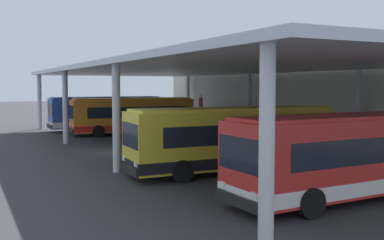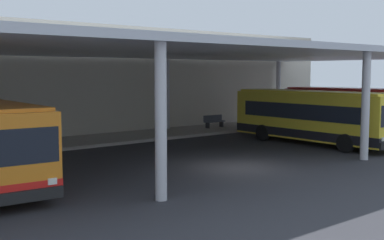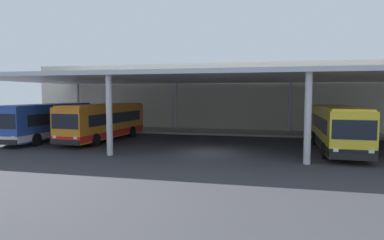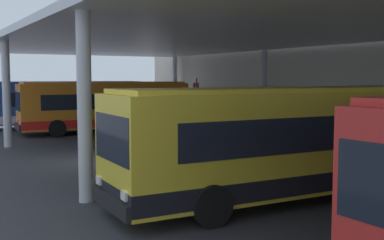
{
  "view_description": "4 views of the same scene",
  "coord_description": "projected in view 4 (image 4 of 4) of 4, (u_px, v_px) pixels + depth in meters",
  "views": [
    {
      "loc": [
        27.71,
        -9.19,
        4.24
      ],
      "look_at": [
        3.37,
        3.03,
        2.18
      ],
      "focal_mm": 42.9,
      "sensor_mm": 36.0,
      "label": 1
    },
    {
      "loc": [
        -16.02,
        -15.89,
        4.25
      ],
      "look_at": [
        -0.22,
        3.0,
        1.94
      ],
      "focal_mm": 47.36,
      "sensor_mm": 36.0,
      "label": 2
    },
    {
      "loc": [
        3.9,
        -22.13,
        3.98
      ],
      "look_at": [
        -2.29,
        4.82,
        1.85
      ],
      "focal_mm": 30.7,
      "sensor_mm": 36.0,
      "label": 3
    },
    {
      "loc": [
        19.14,
        -6.63,
        3.45
      ],
      "look_at": [
        1.29,
        3.73,
        1.64
      ],
      "focal_mm": 45.57,
      "sensor_mm": 36.0,
      "label": 4
    }
  ],
  "objects": [
    {
      "name": "ground_plane",
      "position": [
        98.0,
        161.0,
        20.11
      ],
      "size": [
        200.0,
        200.0,
        0.0
      ],
      "primitive_type": "plane",
      "color": "#333338"
    },
    {
      "name": "platform_kerb",
      "position": [
        310.0,
        140.0,
        25.98
      ],
      "size": [
        42.0,
        4.5,
        0.18
      ],
      "primitive_type": "cube",
      "color": "#A39E93",
      "rests_on": "ground"
    },
    {
      "name": "station_building_facade",
      "position": [
        354.0,
        72.0,
        27.29
      ],
      "size": [
        48.0,
        1.6,
        7.52
      ],
      "primitive_type": "cube",
      "color": "beige",
      "rests_on": "ground"
    },
    {
      "name": "canopy_shelter",
      "position": [
        211.0,
        37.0,
        22.4
      ],
      "size": [
        40.0,
        17.0,
        5.55
      ],
      "color": "silver",
      "rests_on": "ground"
    },
    {
      "name": "bus_nearest_bay",
      "position": [
        69.0,
        103.0,
        34.27
      ],
      "size": [
        2.76,
        10.54,
        3.17
      ],
      "color": "#284CA8",
      "rests_on": "ground"
    },
    {
      "name": "bus_second_bay",
      "position": [
        105.0,
        106.0,
        30.57
      ],
      "size": [
        3.24,
        10.68,
        3.17
      ],
      "color": "orange",
      "rests_on": "ground"
    },
    {
      "name": "bus_middle_bay",
      "position": [
        289.0,
        141.0,
        13.69
      ],
      "size": [
        2.97,
        10.61,
        3.17
      ],
      "color": "yellow",
      "rests_on": "ground"
    },
    {
      "name": "banner_sign",
      "position": [
        196.0,
        98.0,
        34.47
      ],
      "size": [
        0.7,
        0.12,
        3.2
      ],
      "color": "#B2B2B7",
      "rests_on": "platform_kerb"
    }
  ]
}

